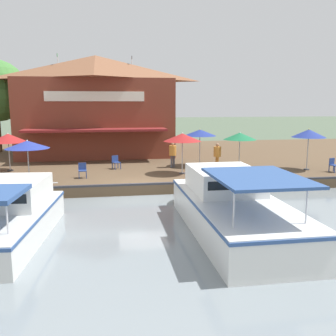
% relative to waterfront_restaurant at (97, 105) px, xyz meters
% --- Properties ---
extents(ground_plane, '(220.00, 220.00, 0.00)m').
position_rel_waterfront_restaurant_xyz_m(ground_plane, '(13.07, 2.50, -4.66)').
color(ground_plane, '#4C5B47').
extents(quay_deck, '(22.00, 56.00, 0.60)m').
position_rel_waterfront_restaurant_xyz_m(quay_deck, '(2.07, 2.50, -4.36)').
color(quay_deck, brown).
rests_on(quay_deck, ground).
extents(quay_edge_fender, '(0.20, 50.40, 0.10)m').
position_rel_waterfront_restaurant_xyz_m(quay_edge_fender, '(12.97, 2.50, -4.01)').
color(quay_edge_fender, '#2D2D33').
rests_on(quay_edge_fender, quay_deck).
extents(waterfront_restaurant, '(10.03, 12.35, 8.07)m').
position_rel_waterfront_restaurant_xyz_m(waterfront_restaurant, '(0.00, 0.00, 0.00)').
color(waterfront_restaurant, brown).
rests_on(waterfront_restaurant, quay_deck).
extents(patio_umbrella_mid_patio_left, '(2.08, 2.08, 2.37)m').
position_rel_waterfront_restaurant_xyz_m(patio_umbrella_mid_patio_left, '(9.12, 9.09, -1.95)').
color(patio_umbrella_mid_patio_left, '#B7B7B7').
rests_on(patio_umbrella_mid_patio_left, quay_deck).
extents(patio_umbrella_near_quay_edge, '(2.22, 2.22, 2.46)m').
position_rel_waterfront_restaurant_xyz_m(patio_umbrella_near_quay_edge, '(10.20, 5.15, -1.88)').
color(patio_umbrella_near_quay_edge, '#B7B7B7').
rests_on(patio_umbrella_near_quay_edge, quay_deck).
extents(patio_umbrella_far_corner, '(2.10, 2.10, 2.60)m').
position_rel_waterfront_restaurant_xyz_m(patio_umbrella_far_corner, '(10.15, 13.20, -1.75)').
color(patio_umbrella_far_corner, '#B7B7B7').
rests_on(patio_umbrella_far_corner, quay_deck).
extents(patio_umbrella_by_entrance, '(2.28, 2.28, 2.37)m').
position_rel_waterfront_restaurant_xyz_m(patio_umbrella_by_entrance, '(7.60, -5.23, -2.00)').
color(patio_umbrella_by_entrance, '#B7B7B7').
rests_on(patio_umbrella_by_entrance, quay_deck).
extents(patio_umbrella_back_row, '(2.14, 2.14, 2.50)m').
position_rel_waterfront_restaurant_xyz_m(patio_umbrella_back_row, '(7.67, 6.85, -1.82)').
color(patio_umbrella_back_row, '#B7B7B7').
rests_on(patio_umbrella_back_row, quay_deck).
extents(patio_umbrella_mid_patio_right, '(2.29, 2.29, 2.25)m').
position_rel_waterfront_restaurant_xyz_m(patio_umbrella_mid_patio_right, '(11.12, -3.41, -2.06)').
color(patio_umbrella_mid_patio_right, '#B7B7B7').
rests_on(patio_umbrella_mid_patio_right, quay_deck).
extents(cafe_chair_far_corner_seat, '(0.55, 0.55, 0.85)m').
position_rel_waterfront_restaurant_xyz_m(cafe_chair_far_corner_seat, '(11.11, 14.41, -3.58)').
color(cafe_chair_far_corner_seat, navy).
rests_on(cafe_chair_far_corner_seat, quay_deck).
extents(cafe_chair_back_row_seat, '(0.58, 0.58, 0.85)m').
position_rel_waterfront_restaurant_xyz_m(cafe_chair_back_row_seat, '(7.83, 1.29, -3.58)').
color(cafe_chair_back_row_seat, navy).
rests_on(cafe_chair_back_row_seat, quay_deck).
extents(cafe_chair_mid_patio, '(0.47, 0.47, 0.85)m').
position_rel_waterfront_restaurant_xyz_m(cafe_chair_mid_patio, '(10.53, -0.65, -3.58)').
color(cafe_chair_mid_patio, navy).
rests_on(cafe_chair_mid_patio, quay_deck).
extents(person_near_entrance, '(0.47, 0.47, 1.66)m').
position_rel_waterfront_restaurant_xyz_m(person_near_entrance, '(8.94, 7.69, -3.02)').
color(person_near_entrance, orange).
rests_on(person_near_entrance, quay_deck).
extents(person_at_quay_edge, '(0.47, 0.47, 1.65)m').
position_rel_waterfront_restaurant_xyz_m(person_at_quay_edge, '(7.90, 4.98, -3.03)').
color(person_at_quay_edge, '#4C4C56').
rests_on(person_at_quay_edge, quay_deck).
extents(motorboat_second_along, '(9.40, 3.18, 2.48)m').
position_rel_waterfront_restaurant_xyz_m(motorboat_second_along, '(18.27, 5.31, -3.75)').
color(motorboat_second_along, white).
rests_on(motorboat_second_along, river_water).
extents(motorboat_fourth_along, '(7.74, 3.43, 2.09)m').
position_rel_waterfront_restaurant_xyz_m(motorboat_fourth_along, '(17.99, -2.74, -3.84)').
color(motorboat_fourth_along, silver).
rests_on(motorboat_fourth_along, river_water).
extents(swan, '(0.33, 0.62, 0.69)m').
position_rel_waterfront_restaurant_xyz_m(swan, '(22.33, 5.32, -4.43)').
color(swan, white).
rests_on(swan, river_water).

